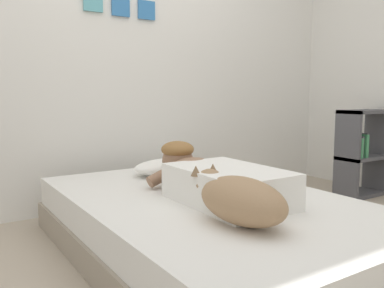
{
  "coord_description": "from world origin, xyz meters",
  "views": [
    {
      "loc": [
        -1.27,
        -1.62,
        0.88
      ],
      "look_at": [
        0.06,
        0.43,
        0.58
      ],
      "focal_mm": 37.66,
      "sensor_mm": 36.0,
      "label": 1
    }
  ],
  "objects_px": {
    "person_lying": "(212,178)",
    "dog": "(237,198)",
    "coffee_cup": "(203,177)",
    "pillow": "(170,167)",
    "bed": "(208,227)",
    "cell_phone": "(228,204)",
    "bookshelf": "(361,152)"
  },
  "relations": [
    {
      "from": "bed",
      "to": "cell_phone",
      "type": "distance_m",
      "value": 0.25
    },
    {
      "from": "coffee_cup",
      "to": "bed",
      "type": "bearing_deg",
      "value": -120.29
    },
    {
      "from": "person_lying",
      "to": "coffee_cup",
      "type": "height_order",
      "value": "person_lying"
    },
    {
      "from": "bed",
      "to": "coffee_cup",
      "type": "xyz_separation_m",
      "value": [
        0.19,
        0.32,
        0.21
      ]
    },
    {
      "from": "pillow",
      "to": "dog",
      "type": "xyz_separation_m",
      "value": [
        -0.27,
        -1.06,
        0.05
      ]
    },
    {
      "from": "pillow",
      "to": "person_lying",
      "type": "xyz_separation_m",
      "value": [
        -0.12,
        -0.67,
        0.05
      ]
    },
    {
      "from": "dog",
      "to": "bookshelf",
      "type": "xyz_separation_m",
      "value": [
        2.01,
        0.77,
        -0.05
      ]
    },
    {
      "from": "bed",
      "to": "dog",
      "type": "height_order",
      "value": "dog"
    },
    {
      "from": "bed",
      "to": "cell_phone",
      "type": "relative_size",
      "value": 14.92
    },
    {
      "from": "pillow",
      "to": "person_lying",
      "type": "height_order",
      "value": "person_lying"
    },
    {
      "from": "bookshelf",
      "to": "dog",
      "type": "bearing_deg",
      "value": -159.04
    },
    {
      "from": "person_lying",
      "to": "bookshelf",
      "type": "distance_m",
      "value": 1.9
    },
    {
      "from": "person_lying",
      "to": "bookshelf",
      "type": "bearing_deg",
      "value": 11.48
    },
    {
      "from": "bed",
      "to": "cell_phone",
      "type": "height_order",
      "value": "cell_phone"
    },
    {
      "from": "cell_phone",
      "to": "pillow",
      "type": "bearing_deg",
      "value": 79.89
    },
    {
      "from": "bed",
      "to": "person_lying",
      "type": "height_order",
      "value": "person_lying"
    },
    {
      "from": "dog",
      "to": "coffee_cup",
      "type": "height_order",
      "value": "dog"
    },
    {
      "from": "bed",
      "to": "dog",
      "type": "relative_size",
      "value": 3.63
    },
    {
      "from": "person_lying",
      "to": "dog",
      "type": "distance_m",
      "value": 0.42
    },
    {
      "from": "cell_phone",
      "to": "bookshelf",
      "type": "distance_m",
      "value": 1.97
    },
    {
      "from": "bed",
      "to": "bookshelf",
      "type": "distance_m",
      "value": 1.93
    },
    {
      "from": "bed",
      "to": "bookshelf",
      "type": "height_order",
      "value": "bookshelf"
    },
    {
      "from": "coffee_cup",
      "to": "cell_phone",
      "type": "height_order",
      "value": "coffee_cup"
    },
    {
      "from": "cell_phone",
      "to": "bookshelf",
      "type": "xyz_separation_m",
      "value": [
        1.89,
        0.55,
        0.05
      ]
    },
    {
      "from": "bed",
      "to": "dog",
      "type": "distance_m",
      "value": 0.51
    },
    {
      "from": "dog",
      "to": "coffee_cup",
      "type": "bearing_deg",
      "value": 66.16
    },
    {
      "from": "bed",
      "to": "person_lying",
      "type": "distance_m",
      "value": 0.27
    },
    {
      "from": "pillow",
      "to": "bookshelf",
      "type": "bearing_deg",
      "value": -9.56
    },
    {
      "from": "pillow",
      "to": "coffee_cup",
      "type": "distance_m",
      "value": 0.34
    },
    {
      "from": "bed",
      "to": "coffee_cup",
      "type": "relative_size",
      "value": 16.71
    },
    {
      "from": "dog",
      "to": "person_lying",
      "type": "bearing_deg",
      "value": 68.86
    },
    {
      "from": "pillow",
      "to": "bookshelf",
      "type": "distance_m",
      "value": 1.76
    }
  ]
}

